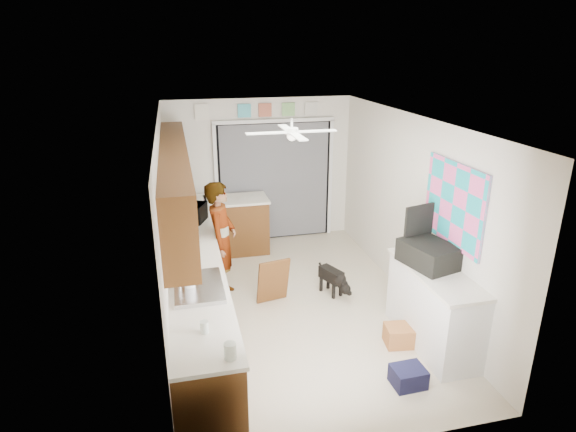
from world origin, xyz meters
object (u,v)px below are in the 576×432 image
cardboard_box (401,335)px  dog (331,280)px  suitcase (429,254)px  microwave (192,214)px  man (221,240)px  navy_crate (408,377)px  paper_towel_roll (190,280)px

cardboard_box → dog: (-0.42, 1.37, 0.09)m
suitcase → microwave: bearing=126.9°
microwave → suitcase: suitcase is taller
suitcase → man: (-2.22, 1.55, -0.25)m
microwave → suitcase: bearing=-105.1°
navy_crate → man: bearing=124.9°
cardboard_box → navy_crate: cardboard_box is taller
microwave → paper_towel_roll: bearing=-160.1°
paper_towel_roll → navy_crate: 2.47m
paper_towel_roll → cardboard_box: paper_towel_roll is taller
cardboard_box → man: bearing=138.6°
paper_towel_roll → dog: paper_towel_roll is taller
suitcase → dog: size_ratio=1.16×
man → dog: size_ratio=3.07×
paper_towel_roll → navy_crate: (2.12, -0.82, -0.96)m
navy_crate → dog: dog is taller
paper_towel_roll → man: bearing=72.7°
cardboard_box → dog: 1.43m
suitcase → dog: (-0.74, 1.24, -0.86)m
cardboard_box → suitcase: bearing=21.2°
cardboard_box → navy_crate: bearing=-110.3°
dog → navy_crate: bearing=-108.2°
cardboard_box → dog: dog is taller
suitcase → dog: suitcase is taller
suitcase → navy_crate: bearing=-140.2°
suitcase → dog: 1.68m
navy_crate → paper_towel_roll: bearing=158.8°
microwave → dog: bearing=-90.1°
microwave → navy_crate: size_ratio=1.42×
dog → paper_towel_roll: bearing=-170.8°
cardboard_box → navy_crate: (-0.25, -0.68, -0.02)m
microwave → suitcase: size_ratio=0.76×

